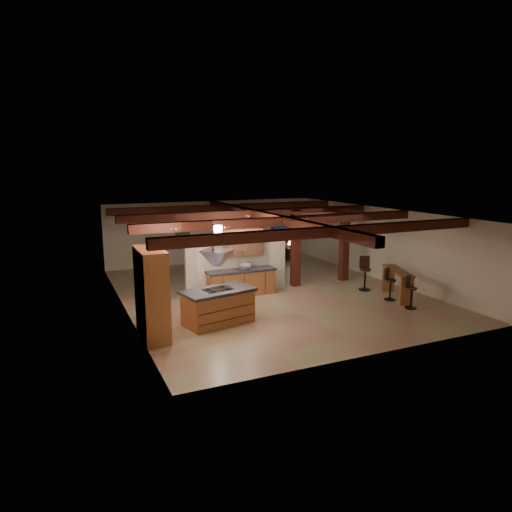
{
  "coord_description": "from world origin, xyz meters",
  "views": [
    {
      "loc": [
        -6.92,
        -14.34,
        4.51
      ],
      "look_at": [
        -0.25,
        0.5,
        1.29
      ],
      "focal_mm": 32.0,
      "sensor_mm": 36.0,
      "label": 1
    }
  ],
  "objects_px": {
    "kitchen_island": "(218,306)",
    "sofa": "(270,253)",
    "dining_table": "(239,269)",
    "bar_counter": "(397,279)"
  },
  "relations": [
    {
      "from": "kitchen_island",
      "to": "sofa",
      "type": "xyz_separation_m",
      "value": [
        5.47,
        7.81,
        -0.22
      ]
    },
    {
      "from": "dining_table",
      "to": "sofa",
      "type": "height_order",
      "value": "dining_table"
    },
    {
      "from": "dining_table",
      "to": "bar_counter",
      "type": "distance_m",
      "value": 6.34
    },
    {
      "from": "kitchen_island",
      "to": "dining_table",
      "type": "distance_m",
      "value": 5.56
    },
    {
      "from": "bar_counter",
      "to": "kitchen_island",
      "type": "bearing_deg",
      "value": 179.02
    },
    {
      "from": "kitchen_island",
      "to": "dining_table",
      "type": "bearing_deg",
      "value": 61.83
    },
    {
      "from": "kitchen_island",
      "to": "sofa",
      "type": "distance_m",
      "value": 9.54
    },
    {
      "from": "dining_table",
      "to": "sofa",
      "type": "bearing_deg",
      "value": 52.11
    },
    {
      "from": "kitchen_island",
      "to": "bar_counter",
      "type": "bearing_deg",
      "value": -0.98
    },
    {
      "from": "kitchen_island",
      "to": "sofa",
      "type": "height_order",
      "value": "kitchen_island"
    }
  ]
}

